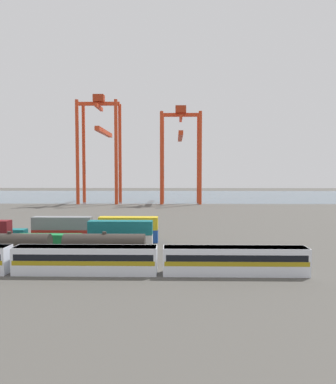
{
  "coord_description": "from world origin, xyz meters",
  "views": [
    {
      "loc": [
        18.05,
        -69.41,
        14.48
      ],
      "look_at": [
        16.15,
        34.94,
        8.61
      ],
      "focal_mm": 33.9,
      "sensor_mm": 36.0,
      "label": 1
    }
  ],
  "objects_px": {
    "passenger_train": "(86,259)",
    "gantry_crane_west": "(100,139)",
    "freight_tank_row": "(10,245)",
    "gantry_crane_central": "(181,145)"
  },
  "relations": [
    {
      "from": "gantry_crane_central",
      "to": "passenger_train",
      "type": "bearing_deg",
      "value": -97.42
    },
    {
      "from": "freight_tank_row",
      "to": "gantry_crane_central",
      "type": "bearing_deg",
      "value": 74.51
    },
    {
      "from": "gantry_crane_west",
      "to": "gantry_crane_central",
      "type": "height_order",
      "value": "gantry_crane_west"
    },
    {
      "from": "gantry_crane_central",
      "to": "gantry_crane_west",
      "type": "bearing_deg",
      "value": -179.23
    },
    {
      "from": "freight_tank_row",
      "to": "gantry_crane_central",
      "type": "relative_size",
      "value": 1.02
    },
    {
      "from": "passenger_train",
      "to": "gantry_crane_central",
      "type": "height_order",
      "value": "gantry_crane_central"
    },
    {
      "from": "freight_tank_row",
      "to": "passenger_train",
      "type": "bearing_deg",
      "value": -30.45
    },
    {
      "from": "freight_tank_row",
      "to": "gantry_crane_west",
      "type": "distance_m",
      "value": 112.21
    },
    {
      "from": "passenger_train",
      "to": "freight_tank_row",
      "type": "distance_m",
      "value": 17.26
    },
    {
      "from": "passenger_train",
      "to": "gantry_crane_west",
      "type": "height_order",
      "value": "gantry_crane_west"
    }
  ]
}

